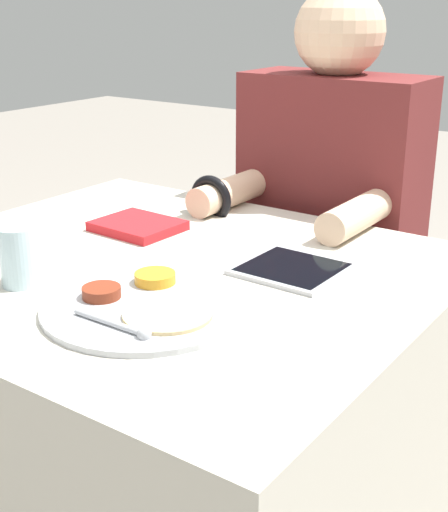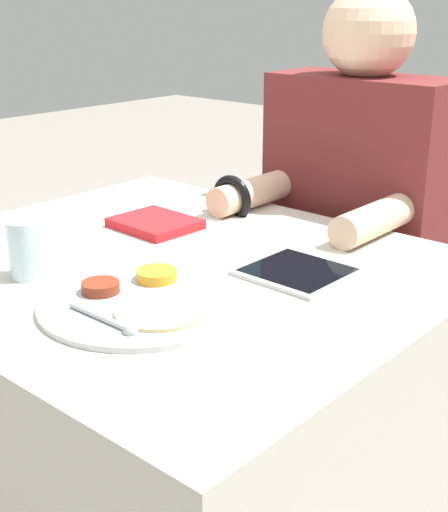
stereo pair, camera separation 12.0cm
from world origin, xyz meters
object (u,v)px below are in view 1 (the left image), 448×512
Objects in this scene: thali_tray at (146,305)px; tablet_device at (292,269)px; person_diner at (326,265)px; drinking_glass at (19,256)px; red_notebook at (138,227)px.

thali_tray is 0.30m from tablet_device.
person_diner is (-0.07, 0.76, -0.18)m from thali_tray.
person_diner is 0.86m from drinking_glass.
red_notebook reaches higher than tablet_device.
person_diner is 12.11× the size of drinking_glass.
thali_tray reaches higher than tablet_device.
thali_tray is 1.83× the size of tablet_device.
drinking_glass is (0.04, -0.35, 0.04)m from red_notebook.
drinking_glass is at bearing -83.38° from red_notebook.
drinking_glass reaches higher than tablet_device.
red_notebook is 1.67× the size of drinking_glass.
tablet_device is 0.48m from drinking_glass.
thali_tray is 0.41m from red_notebook.
red_notebook is 0.14× the size of person_diner.
tablet_device is 0.14× the size of person_diner.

